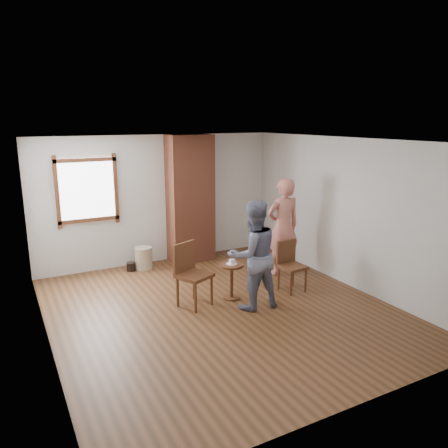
{
  "coord_description": "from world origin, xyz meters",
  "views": [
    {
      "loc": [
        -2.91,
        -5.61,
        2.92
      ],
      "look_at": [
        0.48,
        0.8,
        1.15
      ],
      "focal_mm": 35.0,
      "sensor_mm": 36.0,
      "label": 1
    }
  ],
  "objects_px": {
    "man": "(253,255)",
    "person_pink": "(283,227)",
    "side_table": "(231,275)",
    "dining_chair_left": "(190,271)",
    "stoneware_crock": "(144,258)",
    "dining_chair_right": "(290,263)"
  },
  "relations": [
    {
      "from": "stoneware_crock",
      "to": "dining_chair_right",
      "type": "height_order",
      "value": "dining_chair_right"
    },
    {
      "from": "side_table",
      "to": "man",
      "type": "distance_m",
      "value": 0.66
    },
    {
      "from": "stoneware_crock",
      "to": "side_table",
      "type": "bearing_deg",
      "value": -68.48
    },
    {
      "from": "man",
      "to": "person_pink",
      "type": "xyz_separation_m",
      "value": [
        1.31,
        1.06,
        0.06
      ]
    },
    {
      "from": "dining_chair_left",
      "to": "dining_chair_right",
      "type": "height_order",
      "value": "dining_chair_left"
    },
    {
      "from": "stoneware_crock",
      "to": "dining_chair_left",
      "type": "relative_size",
      "value": 0.44
    },
    {
      "from": "side_table",
      "to": "stoneware_crock",
      "type": "bearing_deg",
      "value": 111.52
    },
    {
      "from": "dining_chair_left",
      "to": "person_pink",
      "type": "bearing_deg",
      "value": -10.21
    },
    {
      "from": "side_table",
      "to": "man",
      "type": "relative_size",
      "value": 0.35
    },
    {
      "from": "dining_chair_left",
      "to": "dining_chair_right",
      "type": "xyz_separation_m",
      "value": [
        1.77,
        -0.23,
        -0.08
      ]
    },
    {
      "from": "stoneware_crock",
      "to": "side_table",
      "type": "distance_m",
      "value": 2.26
    },
    {
      "from": "man",
      "to": "person_pink",
      "type": "distance_m",
      "value": 1.69
    },
    {
      "from": "man",
      "to": "person_pink",
      "type": "height_order",
      "value": "person_pink"
    },
    {
      "from": "side_table",
      "to": "person_pink",
      "type": "bearing_deg",
      "value": 22.77
    },
    {
      "from": "stoneware_crock",
      "to": "dining_chair_left",
      "type": "distance_m",
      "value": 2.03
    },
    {
      "from": "stoneware_crock",
      "to": "man",
      "type": "bearing_deg",
      "value": -69.5
    },
    {
      "from": "side_table",
      "to": "person_pink",
      "type": "relative_size",
      "value": 0.32
    },
    {
      "from": "stoneware_crock",
      "to": "dining_chair_right",
      "type": "bearing_deg",
      "value": -49.32
    },
    {
      "from": "person_pink",
      "to": "side_table",
      "type": "bearing_deg",
      "value": 27.17
    },
    {
      "from": "stoneware_crock",
      "to": "man",
      "type": "height_order",
      "value": "man"
    },
    {
      "from": "dining_chair_right",
      "to": "man",
      "type": "distance_m",
      "value": 1.08
    },
    {
      "from": "stoneware_crock",
      "to": "dining_chair_left",
      "type": "bearing_deg",
      "value": -85.94
    }
  ]
}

